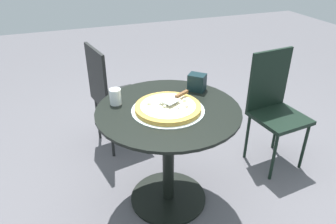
{
  "coord_description": "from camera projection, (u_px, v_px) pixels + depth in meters",
  "views": [
    {
      "loc": [
        0.58,
        1.58,
        1.64
      ],
      "look_at": [
        0.01,
        0.02,
        0.71
      ],
      "focal_mm": 34.15,
      "sensor_mm": 36.0,
      "label": 1
    }
  ],
  "objects": [
    {
      "name": "ground_plane",
      "position": [
        168.0,
        198.0,
        2.27
      ],
      "size": [
        10.0,
        10.0,
        0.0
      ],
      "primitive_type": "plane",
      "color": "#5A595F"
    },
    {
      "name": "patio_table",
      "position": [
        168.0,
        140.0,
        2.03
      ],
      "size": [
        0.88,
        0.88,
        0.72
      ],
      "color": "black",
      "rests_on": "ground"
    },
    {
      "name": "pizza_on_tray",
      "position": [
        168.0,
        108.0,
        1.9
      ],
      "size": [
        0.44,
        0.44,
        0.05
      ],
      "color": "silver",
      "rests_on": "patio_table"
    },
    {
      "name": "pizza_server",
      "position": [
        177.0,
        97.0,
        1.93
      ],
      "size": [
        0.21,
        0.14,
        0.02
      ],
      "color": "silver",
      "rests_on": "pizza_on_tray"
    },
    {
      "name": "drinking_cup",
      "position": [
        115.0,
        97.0,
        1.95
      ],
      "size": [
        0.07,
        0.07,
        0.1
      ],
      "primitive_type": "cylinder",
      "color": "silver",
      "rests_on": "patio_table"
    },
    {
      "name": "napkin_dispenser",
      "position": [
        197.0,
        82.0,
        2.12
      ],
      "size": [
        0.14,
        0.14,
        0.11
      ],
      "primitive_type": "cube",
      "rotation": [
        0.0,
        0.0,
        5.52
      ],
      "color": "black",
      "rests_on": "patio_table"
    },
    {
      "name": "patio_chair_near",
      "position": [
        274.0,
        103.0,
        2.44
      ],
      "size": [
        0.4,
        0.4,
        0.9
      ],
      "color": "black",
      "rests_on": "ground"
    },
    {
      "name": "patio_chair_corner",
      "position": [
        111.0,
        92.0,
        2.61
      ],
      "size": [
        0.45,
        0.45,
        0.9
      ],
      "color": "black",
      "rests_on": "ground"
    }
  ]
}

